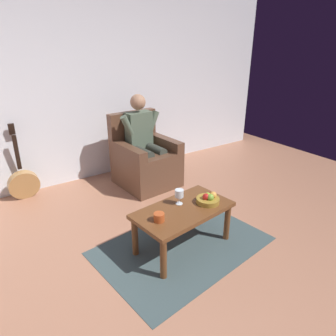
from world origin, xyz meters
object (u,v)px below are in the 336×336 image
(guitar, at_px, (24,182))
(person_seated, at_px, (144,138))
(candle_jar, at_px, (159,217))
(armchair, at_px, (145,161))
(coffee_table, at_px, (183,215))
(wine_glass_near, at_px, (179,194))
(fruit_bowl, at_px, (208,199))

(guitar, bearing_deg, person_seated, 162.39)
(person_seated, distance_m, candle_jar, 1.73)
(armchair, distance_m, coffee_table, 1.56)
(wine_glass_near, bearing_deg, armchair, -106.33)
(armchair, bearing_deg, wine_glass_near, 69.12)
(person_seated, xyz_separation_m, fruit_bowl, (0.16, 1.54, -0.21))
(coffee_table, xyz_separation_m, wine_glass_near, (-0.02, -0.09, 0.18))
(person_seated, relative_size, coffee_table, 1.25)
(guitar, bearing_deg, armchair, 162.43)
(person_seated, height_order, candle_jar, person_seated)
(armchair, xyz_separation_m, wine_glass_near, (0.41, 1.40, 0.20))
(armchair, relative_size, coffee_table, 0.99)
(armchair, bearing_deg, candle_jar, 60.00)
(coffee_table, height_order, wine_glass_near, wine_glass_near)
(armchair, xyz_separation_m, guitar, (1.54, -0.49, -0.12))
(coffee_table, height_order, candle_jar, candle_jar)
(person_seated, bearing_deg, candle_jar, 59.97)
(fruit_bowl, relative_size, candle_jar, 2.32)
(guitar, bearing_deg, coffee_table, 119.25)
(person_seated, distance_m, fruit_bowl, 1.57)
(person_seated, bearing_deg, wine_glass_near, 69.11)
(wine_glass_near, bearing_deg, candle_jar, 24.44)
(armchair, bearing_deg, person_seated, 90.00)
(person_seated, relative_size, guitar, 1.28)
(guitar, relative_size, fruit_bowl, 4.31)
(fruit_bowl, bearing_deg, guitar, -55.77)
(person_seated, relative_size, fruit_bowl, 5.52)
(armchair, relative_size, fruit_bowl, 4.38)
(coffee_table, height_order, fruit_bowl, fruit_bowl)
(guitar, xyz_separation_m, candle_jar, (-0.80, 2.04, 0.25))
(coffee_table, distance_m, wine_glass_near, 0.20)
(guitar, distance_m, fruit_bowl, 2.47)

